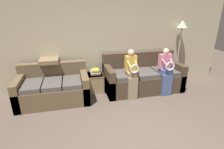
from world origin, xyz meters
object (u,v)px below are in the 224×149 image
object	(u,v)px
side_shelf	(95,82)
floor_lamp	(181,32)
child_left_seated	(132,72)
couch_main	(142,77)
book_stack	(95,72)
throw_pillow	(49,61)
child_right_seated	(166,70)
couch_side	(54,88)

from	to	relation	value
side_shelf	floor_lamp	size ratio (longest dim) A/B	0.27
child_left_seated	side_shelf	xyz separation A→B (m)	(-0.83, 0.59, -0.44)
couch_main	book_stack	bearing A→B (deg)	172.23
child_left_seated	throw_pillow	distance (m)	2.09
child_right_seated	book_stack	size ratio (longest dim) A/B	3.91
child_left_seated	floor_lamp	xyz separation A→B (m)	(1.71, 0.67, 0.85)
floor_lamp	throw_pillow	bearing A→B (deg)	-179.88
couch_side	floor_lamp	world-z (taller)	floor_lamp
book_stack	floor_lamp	distance (m)	2.72
couch_main	throw_pillow	xyz separation A→B (m)	(-2.44, 0.26, 0.58)
floor_lamp	book_stack	bearing A→B (deg)	-178.05
child_left_seated	child_right_seated	size ratio (longest dim) A/B	1.02
side_shelf	book_stack	world-z (taller)	book_stack
couch_side	side_shelf	size ratio (longest dim) A/B	3.29
floor_lamp	throw_pillow	distance (m)	3.73
book_stack	floor_lamp	xyz separation A→B (m)	(2.54, 0.09, 0.98)
child_right_seated	floor_lamp	world-z (taller)	floor_lamp
book_stack	child_right_seated	bearing A→B (deg)	-18.27
floor_lamp	couch_side	bearing A→B (deg)	-174.34
throw_pillow	floor_lamp	bearing A→B (deg)	0.12
child_left_seated	child_right_seated	world-z (taller)	child_left_seated
child_left_seated	side_shelf	size ratio (longest dim) A/B	2.46
child_right_seated	floor_lamp	xyz separation A→B (m)	(0.77, 0.67, 0.88)
child_left_seated	floor_lamp	distance (m)	2.02
child_left_seated	floor_lamp	bearing A→B (deg)	21.33
side_shelf	child_right_seated	bearing A→B (deg)	-18.64
couch_main	side_shelf	bearing A→B (deg)	171.68
child_left_seated	floor_lamp	size ratio (longest dim) A/B	0.67
side_shelf	throw_pillow	world-z (taller)	throw_pillow
child_left_seated	book_stack	world-z (taller)	child_left_seated
child_right_seated	book_stack	world-z (taller)	child_right_seated
couch_main	side_shelf	xyz separation A→B (m)	(-1.30, 0.19, -0.10)
couch_main	book_stack	size ratio (longest dim) A/B	6.76
book_stack	throw_pillow	bearing A→B (deg)	176.05
couch_side	book_stack	size ratio (longest dim) A/B	5.34
couch_main	couch_side	world-z (taller)	couch_main
throw_pillow	side_shelf	bearing A→B (deg)	-3.32
couch_main	floor_lamp	distance (m)	1.73
couch_side	book_stack	distance (m)	1.13
couch_main	child_right_seated	distance (m)	0.69
throw_pillow	couch_main	bearing A→B (deg)	-5.99
child_left_seated	book_stack	size ratio (longest dim) A/B	3.98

